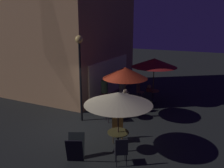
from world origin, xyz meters
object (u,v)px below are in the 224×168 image
object	(u,v)px
menu_sandwich_board	(75,148)
patio_umbrella_1	(118,98)
street_lamp_near_corner	(80,61)
cafe_chair_3	(118,127)
patio_umbrella_0	(125,73)
cafe_table_1	(118,137)
cafe_table_0	(125,108)
cafe_chair_4	(148,98)
cafe_table_2	(153,94)
patron_seated_0	(125,100)
patio_umbrella_2	(154,63)
patron_standing_3	(105,93)
patron_seated_1	(149,94)
cafe_chair_5	(139,90)
cafe_chair_1	(109,110)
cafe_chair_2	(121,150)
patron_standing_2	(122,88)
cafe_chair_0	(125,101)

from	to	relation	value
menu_sandwich_board	patio_umbrella_1	world-z (taller)	patio_umbrella_1
street_lamp_near_corner	cafe_chair_3	distance (m)	3.39
patio_umbrella_0	cafe_chair_3	world-z (taller)	patio_umbrella_0
cafe_table_1	patio_umbrella_1	distance (m)	1.43
cafe_table_0	cafe_chair_4	bearing A→B (deg)	-15.66
cafe_table_0	cafe_table_2	bearing A→B (deg)	-10.65
cafe_chair_4	menu_sandwich_board	bearing A→B (deg)	172.81
patron_seated_0	patio_umbrella_2	bearing A→B (deg)	139.05
patio_umbrella_0	patron_standing_3	xyz separation A→B (m)	(0.77, 1.47, -1.36)
menu_sandwich_board	patron_standing_3	distance (m)	4.92
menu_sandwich_board	patio_umbrella_1	xyz separation A→B (m)	(1.07, -1.06, 1.56)
cafe_table_2	patron_seated_1	xyz separation A→B (m)	(-0.74, -0.01, 0.20)
menu_sandwich_board	patio_umbrella_1	size ratio (longest dim) A/B	0.37
patron_seated_0	menu_sandwich_board	bearing A→B (deg)	-18.57
patio_umbrella_1	patron_seated_0	bearing A→B (deg)	19.00
menu_sandwich_board	cafe_table_1	bearing A→B (deg)	-69.42
patio_umbrella_2	cafe_chair_4	world-z (taller)	patio_umbrella_2
cafe_table_2	cafe_chair_5	xyz separation A→B (m)	(0.12, 0.84, 0.08)
cafe_chair_1	cafe_chair_2	size ratio (longest dim) A/B	0.90
cafe_table_0	patio_umbrella_1	bearing A→B (deg)	-161.39
patron_standing_2	cafe_table_2	bearing A→B (deg)	9.84
patio_umbrella_0	cafe_table_1	bearing A→B (deg)	-161.39
menu_sandwich_board	patio_umbrella_2	distance (m)	7.04
cafe_chair_1	patron_seated_0	distance (m)	1.34
cafe_chair_3	patron_seated_1	world-z (taller)	patron_seated_1
cafe_chair_4	patron_seated_1	distance (m)	0.22
cafe_table_2	cafe_chair_3	size ratio (longest dim) A/B	0.81
patio_umbrella_1	cafe_table_0	bearing A→B (deg)	18.61
cafe_table_1	patron_standing_2	distance (m)	5.41
street_lamp_near_corner	cafe_table_1	bearing A→B (deg)	-123.81
cafe_table_1	patron_seated_0	xyz separation A→B (m)	(3.56, 1.22, 0.13)
cafe_chair_1	patron_standing_3	world-z (taller)	patron_standing_3
menu_sandwich_board	cafe_chair_5	xyz separation A→B (m)	(6.88, 0.21, 0.14)
cafe_table_2	patron_standing_3	world-z (taller)	patron_standing_3
cafe_table_2	patio_umbrella_0	world-z (taller)	patio_umbrella_0
cafe_table_1	cafe_chair_0	world-z (taller)	cafe_chair_0
cafe_chair_3	patron_seated_0	world-z (taller)	patron_seated_0
cafe_chair_5	patron_seated_1	xyz separation A→B (m)	(-0.86, -0.85, 0.13)
street_lamp_near_corner	cafe_table_2	bearing A→B (deg)	-29.94
cafe_chair_3	menu_sandwich_board	bearing A→B (deg)	-45.56
street_lamp_near_corner	cafe_chair_0	distance (m)	3.25
patio_umbrella_0	patron_standing_3	distance (m)	2.15
cafe_chair_3	patron_seated_1	xyz separation A→B (m)	(4.15, 0.03, 0.18)
patio_umbrella_1	street_lamp_near_corner	bearing A→B (deg)	56.19
cafe_table_0	patron_standing_2	world-z (taller)	patron_standing_2
cafe_chair_5	patron_standing_3	distance (m)	2.49
cafe_table_0	menu_sandwich_board	bearing A→B (deg)	178.59
patio_umbrella_1	patron_seated_0	world-z (taller)	patio_umbrella_1
menu_sandwich_board	cafe_chair_2	distance (m)	1.54
patio_umbrella_2	cafe_chair_0	world-z (taller)	patio_umbrella_2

